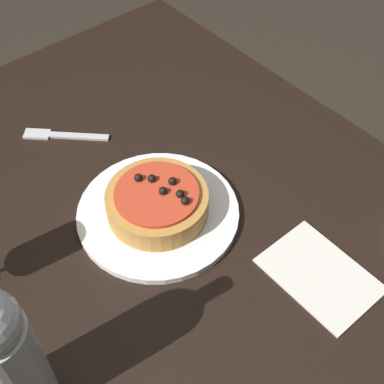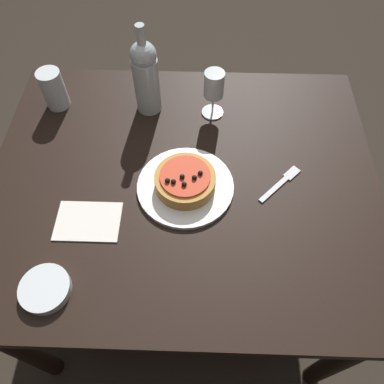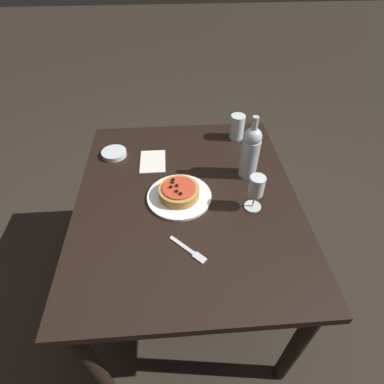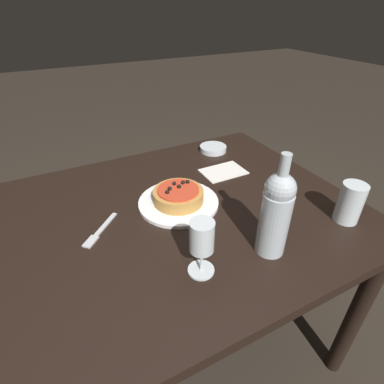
# 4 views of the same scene
# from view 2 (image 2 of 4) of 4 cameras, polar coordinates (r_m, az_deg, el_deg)

# --- Properties ---
(ground_plane) EXTENTS (14.00, 14.00, 0.00)m
(ground_plane) POSITION_cam_2_polar(r_m,az_deg,el_deg) (1.73, -0.85, -12.26)
(ground_plane) COLOR #2D261E
(dining_table) EXTENTS (1.12, 0.93, 0.74)m
(dining_table) POSITION_cam_2_polar(r_m,az_deg,el_deg) (1.15, -1.24, -0.71)
(dining_table) COLOR black
(dining_table) RESTS_ON ground_plane
(dinner_plate) EXTENTS (0.27, 0.27, 0.01)m
(dinner_plate) POSITION_cam_2_polar(r_m,az_deg,el_deg) (1.05, -1.02, 0.87)
(dinner_plate) COLOR white
(dinner_plate) RESTS_ON dining_table
(pizza) EXTENTS (0.17, 0.17, 0.06)m
(pizza) POSITION_cam_2_polar(r_m,az_deg,el_deg) (1.02, -1.04, 1.77)
(pizza) COLOR #BC843D
(pizza) RESTS_ON dinner_plate
(wine_glass) EXTENTS (0.07, 0.07, 0.16)m
(wine_glass) POSITION_cam_2_polar(r_m,az_deg,el_deg) (1.17, 3.36, 15.72)
(wine_glass) COLOR silver
(wine_glass) RESTS_ON dining_table
(wine_bottle) EXTENTS (0.08, 0.08, 0.29)m
(wine_bottle) POSITION_cam_2_polar(r_m,az_deg,el_deg) (1.18, -7.05, 17.15)
(wine_bottle) COLOR #B2BCC1
(wine_bottle) RESTS_ON dining_table
(water_cup) EXTENTS (0.07, 0.07, 0.13)m
(water_cup) POSITION_cam_2_polar(r_m,az_deg,el_deg) (1.30, -20.34, 14.47)
(water_cup) COLOR silver
(water_cup) RESTS_ON dining_table
(side_bowl) EXTENTS (0.12, 0.12, 0.02)m
(side_bowl) POSITION_cam_2_polar(r_m,az_deg,el_deg) (0.97, -21.47, -13.57)
(side_bowl) COLOR silver
(side_bowl) RESTS_ON dining_table
(fork) EXTENTS (0.13, 0.13, 0.00)m
(fork) POSITION_cam_2_polar(r_m,az_deg,el_deg) (1.09, 13.53, 1.47)
(fork) COLOR silver
(fork) RESTS_ON dining_table
(paper_napkin) EXTENTS (0.17, 0.12, 0.00)m
(paper_napkin) POSITION_cam_2_polar(r_m,az_deg,el_deg) (1.03, -15.54, -4.30)
(paper_napkin) COLOR silver
(paper_napkin) RESTS_ON dining_table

